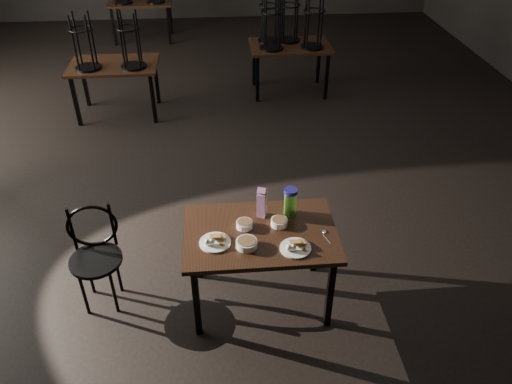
{
  "coord_description": "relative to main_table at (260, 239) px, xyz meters",
  "views": [
    {
      "loc": [
        0.13,
        -5.48,
        3.25
      ],
      "look_at": [
        0.42,
        -2.1,
        0.85
      ],
      "focal_mm": 35.0,
      "sensor_mm": 36.0,
      "label": 1
    }
  ],
  "objects": [
    {
      "name": "bowl_far",
      "position": [
        0.16,
        0.07,
        0.11
      ],
      "size": [
        0.13,
        0.13,
        0.05
      ],
      "color": "white",
      "rests_on": "main_table"
    },
    {
      "name": "bg_table_right",
      "position": [
        0.82,
        4.32,
        0.13
      ],
      "size": [
        1.2,
        0.8,
        1.48
      ],
      "color": "black",
      "rests_on": "ground"
    },
    {
      "name": "plate_right",
      "position": [
        0.24,
        -0.22,
        0.1
      ],
      "size": [
        0.24,
        0.24,
        0.08
      ],
      "color": "white",
      "rests_on": "main_table"
    },
    {
      "name": "bg_table_left",
      "position": [
        -1.68,
        3.71,
        0.08
      ],
      "size": [
        1.2,
        0.8,
        1.48
      ],
      "color": "black",
      "rests_on": "ground"
    },
    {
      "name": "bg_table_far",
      "position": [
        -1.65,
        7.03,
        0.08
      ],
      "size": [
        1.2,
        0.8,
        1.48
      ],
      "color": "black",
      "rests_on": "ground"
    },
    {
      "name": "bentwood_chair",
      "position": [
        -1.34,
        0.15,
        -0.14
      ],
      "size": [
        0.44,
        0.43,
        0.89
      ],
      "rotation": [
        0.0,
        0.0,
        0.13
      ],
      "color": "black",
      "rests_on": "ground"
    },
    {
      "name": "juice_carton",
      "position": [
        0.03,
        0.21,
        0.21
      ],
      "size": [
        0.09,
        0.09,
        0.28
      ],
      "color": "#8E1971",
      "rests_on": "main_table"
    },
    {
      "name": "bowl_big",
      "position": [
        -0.12,
        -0.16,
        0.11
      ],
      "size": [
        0.16,
        0.16,
        0.06
      ],
      "color": "white",
      "rests_on": "main_table"
    },
    {
      "name": "spoon",
      "position": [
        0.5,
        -0.06,
        0.08
      ],
      "size": [
        0.05,
        0.17,
        0.01
      ],
      "color": "silver",
      "rests_on": "main_table"
    },
    {
      "name": "plate_left",
      "position": [
        -0.36,
        -0.11,
        0.1
      ],
      "size": [
        0.24,
        0.24,
        0.08
      ],
      "color": "white",
      "rests_on": "main_table"
    },
    {
      "name": "main_table",
      "position": [
        0.0,
        0.0,
        0.0
      ],
      "size": [
        1.2,
        0.8,
        0.75
      ],
      "color": "black",
      "rests_on": "ground"
    },
    {
      "name": "bowl_near",
      "position": [
        -0.12,
        0.07,
        0.11
      ],
      "size": [
        0.13,
        0.13,
        0.05
      ],
      "color": "white",
      "rests_on": "main_table"
    },
    {
      "name": "water_bottle",
      "position": [
        0.26,
        0.21,
        0.2
      ],
      "size": [
        0.14,
        0.14,
        0.24
      ],
      "color": "#6AD73F",
      "rests_on": "main_table"
    }
  ]
}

